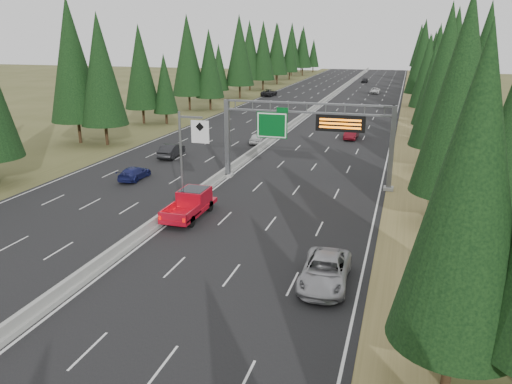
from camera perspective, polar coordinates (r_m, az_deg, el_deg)
road at (r=93.60m, az=6.11°, el=8.90°), size 32.00×260.00×0.08m
shoulder_right at (r=92.00m, az=17.16°, el=8.07°), size 3.60×260.00×0.06m
shoulder_left at (r=98.44m, az=-4.25°, el=9.36°), size 3.60×260.00×0.06m
median_barrier at (r=93.54m, az=6.11°, el=9.12°), size 0.70×260.00×0.85m
sign_gantry at (r=47.37m, az=6.48°, el=6.95°), size 16.75×0.98×7.80m
hov_sign_pole at (r=40.63m, az=-7.86°, el=4.37°), size 2.80×0.50×8.00m
tree_row_right at (r=82.50m, az=20.69°, el=13.23°), size 11.47×239.67×18.48m
tree_row_left at (r=106.57m, az=-5.04°, el=15.06°), size 11.48×237.45×18.67m
silver_minivan at (r=29.25m, az=7.88°, el=-8.95°), size 2.84×5.86×1.61m
red_pickup at (r=39.90m, az=-7.33°, el=-1.09°), size 2.25×6.30×2.05m
car_ahead_green at (r=86.53m, az=8.73°, el=8.59°), size 1.85×4.15×1.39m
car_ahead_dkred at (r=70.89m, az=10.85°, el=6.61°), size 1.72×4.73×1.55m
car_ahead_dkgrey at (r=81.99m, az=8.63°, el=8.10°), size 2.24×4.81×1.36m
car_ahead_white at (r=129.42m, az=13.44°, el=11.20°), size 2.35×4.92×1.36m
car_ahead_far at (r=159.34m, az=12.33°, el=12.40°), size 1.83×4.44×1.51m
car_onc_near at (r=59.77m, az=-9.64°, el=4.71°), size 2.04×4.94×1.59m
car_onc_blue at (r=51.12m, az=-13.73°, el=2.12°), size 1.96×4.53×1.30m
car_onc_white at (r=66.71m, az=0.19°, el=6.19°), size 1.93×4.19×1.39m
car_onc_far at (r=120.68m, az=1.51°, el=11.29°), size 3.10×5.82×1.56m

